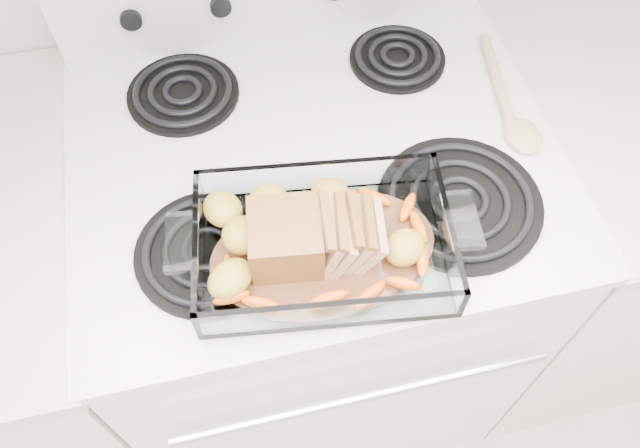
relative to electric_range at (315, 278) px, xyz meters
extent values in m
cube|color=silver|center=(0.00, 0.00, -0.02)|extent=(0.76, 0.65, 0.92)
cube|color=black|center=(0.00, -0.32, -0.03)|extent=(0.65, 0.02, 0.55)
cylinder|color=silver|center=(0.00, -0.36, 0.26)|extent=(0.61, 0.02, 0.02)
cube|color=silver|center=(0.00, 0.00, 0.44)|extent=(0.78, 0.67, 0.02)
cylinder|color=black|center=(-0.19, -0.16, 0.46)|extent=(0.21, 0.21, 0.01)
cylinder|color=black|center=(0.19, -0.16, 0.46)|extent=(0.25, 0.25, 0.01)
cylinder|color=black|center=(-0.19, 0.16, 0.46)|extent=(0.19, 0.19, 0.01)
cylinder|color=black|center=(0.19, 0.16, 0.46)|extent=(0.17, 0.17, 0.01)
cylinder|color=black|center=(-0.25, 0.26, 0.54)|extent=(0.04, 0.02, 0.04)
cylinder|color=black|center=(-0.10, 0.26, 0.54)|extent=(0.04, 0.02, 0.04)
cube|color=silver|center=(-0.67, 0.00, -0.03)|extent=(0.55, 0.65, 0.90)
cube|color=silver|center=(0.66, 0.00, -0.03)|extent=(0.55, 0.65, 0.90)
cube|color=white|center=(-0.03, -0.20, 0.47)|extent=(0.35, 0.23, 0.01)
cube|color=white|center=(-0.03, -0.31, 0.50)|extent=(0.35, 0.01, 0.06)
cube|color=white|center=(-0.03, -0.09, 0.50)|extent=(0.35, 0.01, 0.06)
cube|color=white|center=(-0.20, -0.20, 0.50)|extent=(0.01, 0.23, 0.06)
cube|color=white|center=(0.14, -0.20, 0.50)|extent=(0.01, 0.23, 0.06)
cylinder|color=#53311E|center=(-0.03, -0.20, 0.47)|extent=(0.20, 0.20, 0.00)
cube|color=brown|center=(-0.08, -0.20, 0.51)|extent=(0.10, 0.10, 0.08)
cube|color=tan|center=(-0.03, -0.20, 0.51)|extent=(0.04, 0.09, 0.07)
cube|color=tan|center=(-0.01, -0.20, 0.51)|extent=(0.04, 0.09, 0.07)
cube|color=tan|center=(0.01, -0.20, 0.50)|extent=(0.04, 0.09, 0.07)
cube|color=tan|center=(0.03, -0.20, 0.50)|extent=(0.04, 0.09, 0.06)
ellipsoid|color=#F74A00|center=(-0.16, -0.27, 0.48)|extent=(0.05, 0.02, 0.02)
ellipsoid|color=#F74A00|center=(0.07, -0.27, 0.48)|extent=(0.05, 0.02, 0.02)
ellipsoid|color=#F74A00|center=(0.11, -0.19, 0.48)|extent=(0.05, 0.02, 0.02)
ellipsoid|color=#F74A00|center=(-0.17, -0.17, 0.48)|extent=(0.05, 0.02, 0.02)
ellipsoid|color=gold|center=(-0.17, -0.13, 0.49)|extent=(0.06, 0.05, 0.04)
ellipsoid|color=gold|center=(-0.01, -0.13, 0.49)|extent=(0.06, 0.05, 0.04)
ellipsoid|color=gold|center=(0.08, -0.22, 0.49)|extent=(0.06, 0.05, 0.04)
cylinder|color=tan|center=(0.34, 0.07, 0.46)|extent=(0.05, 0.22, 0.02)
ellipsoid|color=tan|center=(0.33, -0.06, 0.46)|extent=(0.06, 0.08, 0.02)
camera|label=1|loc=(-0.14, -0.64, 1.23)|focal=35.00mm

